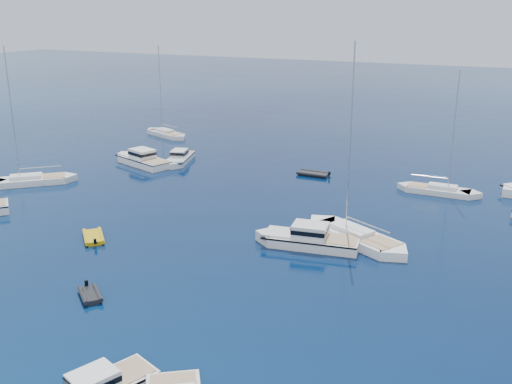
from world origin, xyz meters
TOP-DOWN VIEW (x-y plane):
  - ground at (0.00, 0.00)m, footprint 400.00×400.00m
  - motor_cruiser_centre at (5.66, 22.15)m, footprint 10.49×4.55m
  - motor_cruiser_far_l at (-24.61, 39.31)m, footprint 10.90×6.46m
  - motor_cruiser_horizon at (-20.58, 42.31)m, footprint 4.91×8.83m
  - sailboat_mid_r at (9.20, 25.09)m, footprint 12.55×8.76m
  - sailboat_mid_l at (-31.29, 26.04)m, footprint 10.43×9.90m
  - sailboat_centre at (13.71, 43.12)m, footprint 9.90×2.63m
  - sailboat_far_l at (-31.91, 56.12)m, footprint 10.49×6.30m
  - tender_yellow at (-12.68, 15.24)m, footprint 4.22×4.22m
  - tender_grey_near at (-5.30, 6.10)m, footprint 3.29×3.12m
  - tender_grey_far at (-1.78, 44.07)m, footprint 4.21×2.29m

SIDE VIEW (x-z plane):
  - ground at x=0.00m, z-range 0.00..0.00m
  - motor_cruiser_centre at x=5.66m, z-range -1.33..1.33m
  - motor_cruiser_far_l at x=-24.61m, z-range -1.37..1.37m
  - motor_cruiser_horizon at x=-20.58m, z-range -1.11..1.11m
  - sailboat_mid_r at x=9.20m, z-range -9.18..9.18m
  - sailboat_mid_l at x=-31.29m, z-range -8.39..8.39m
  - sailboat_centre at x=13.71m, z-range -7.26..7.26m
  - sailboat_far_l at x=-31.91m, z-range -7.53..7.53m
  - tender_yellow at x=-12.68m, z-range -0.47..0.47m
  - tender_grey_near at x=-5.30m, z-range -0.47..0.47m
  - tender_grey_far at x=-1.78m, z-range -0.47..0.47m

